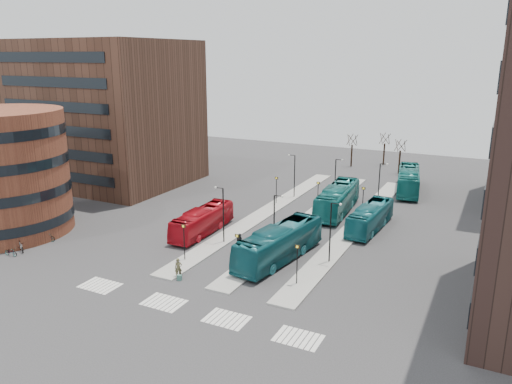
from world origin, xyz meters
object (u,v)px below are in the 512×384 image
at_px(red_bus, 203,221).
at_px(commuter_b, 240,242).
at_px(teal_bus_a, 279,243).
at_px(bicycle_near, 11,252).
at_px(bicycle_mid, 21,247).
at_px(teal_bus_b, 337,199).
at_px(bicycle_far, 47,237).
at_px(commuter_a, 181,239).
at_px(commuter_c, 277,260).
at_px(suitcase, 180,278).
at_px(teal_bus_c, 370,217).
at_px(teal_bus_d, 408,180).
at_px(traveller, 178,268).

xyz_separation_m(red_bus, commuter_b, (6.27, -2.66, -0.56)).
relative_size(teal_bus_a, commuter_b, 6.83).
bearing_deg(red_bus, commuter_b, -24.63).
bearing_deg(bicycle_near, bicycle_mid, -4.33).
relative_size(teal_bus_b, bicycle_far, 6.97).
height_order(commuter_a, bicycle_near, commuter_a).
bearing_deg(red_bus, commuter_c, -25.23).
distance_m(suitcase, commuter_a, 8.58).
bearing_deg(teal_bus_b, bicycle_near, -134.97).
relative_size(red_bus, teal_bus_c, 0.98).
distance_m(suitcase, red_bus, 12.52).
height_order(suitcase, bicycle_mid, bicycle_mid).
bearing_deg(teal_bus_c, teal_bus_d, 90.67).
distance_m(teal_bus_b, commuter_c, 19.59).
relative_size(commuter_a, bicycle_far, 0.81).
xyz_separation_m(suitcase, teal_bus_b, (6.56, 25.95, 1.56)).
distance_m(teal_bus_a, commuter_a, 11.08).
distance_m(commuter_c, bicycle_mid, 26.83).
height_order(suitcase, teal_bus_c, teal_bus_c).
height_order(teal_bus_b, commuter_b, teal_bus_b).
distance_m(teal_bus_c, bicycle_near, 39.21).
relative_size(teal_bus_c, traveller, 5.88).
distance_m(teal_bus_d, traveller, 42.18).
relative_size(teal_bus_b, teal_bus_c, 1.20).
bearing_deg(commuter_c, bicycle_far, -77.95).
bearing_deg(suitcase, commuter_b, 65.89).
bearing_deg(commuter_b, red_bus, 68.00).
relative_size(teal_bus_c, bicycle_far, 5.82).
height_order(red_bus, bicycle_near, red_bus).
height_order(commuter_a, bicycle_mid, commuter_a).
distance_m(red_bus, teal_bus_b, 18.41).
distance_m(teal_bus_d, bicycle_near, 53.78).
height_order(suitcase, teal_bus_a, teal_bus_a).
bearing_deg(suitcase, bicycle_near, 174.24).
bearing_deg(teal_bus_a, commuter_a, -165.38).
relative_size(teal_bus_a, teal_bus_c, 1.17).
relative_size(commuter_a, bicycle_near, 0.94).
bearing_deg(bicycle_mid, bicycle_near, -155.19).
bearing_deg(commuter_c, commuter_a, -92.19).
bearing_deg(bicycle_near, teal_bus_b, -45.45).
distance_m(suitcase, traveller, 0.94).
xyz_separation_m(red_bus, bicycle_far, (-13.89, -9.92, -0.99)).
distance_m(suitcase, bicycle_mid, 18.80).
xyz_separation_m(traveller, bicycle_near, (-18.28, -3.48, -0.50)).
relative_size(teal_bus_b, traveller, 7.04).
bearing_deg(teal_bus_c, commuter_a, -136.46).
height_order(teal_bus_a, teal_bus_d, teal_bus_d).
bearing_deg(teal_bus_c, bicycle_mid, -139.76).
xyz_separation_m(teal_bus_a, bicycle_near, (-24.90, -11.37, -1.34)).
bearing_deg(suitcase, bicycle_mid, 170.59).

